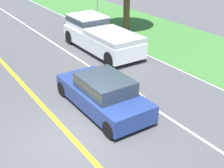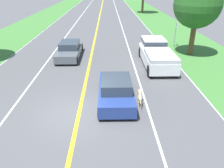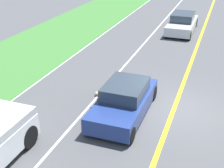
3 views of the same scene
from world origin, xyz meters
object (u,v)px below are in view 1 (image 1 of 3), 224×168
object	(u,v)px
pickup_truck	(100,35)
street_sign	(98,3)
dog	(137,94)
ego_car	(103,94)

from	to	relation	value
pickup_truck	street_sign	size ratio (longest dim) A/B	2.35
dog	street_sign	xyz separation A→B (m)	(4.92, 11.07, 1.03)
ego_car	dog	distance (m)	1.34
street_sign	dog	bearing A→B (deg)	-113.98
ego_car	street_sign	xyz separation A→B (m)	(6.17, 10.62, 0.87)
ego_car	pickup_truck	size ratio (longest dim) A/B	0.78
street_sign	pickup_truck	bearing A→B (deg)	-120.10
dog	street_sign	distance (m)	12.16
dog	pickup_truck	bearing A→B (deg)	75.10
ego_car	street_sign	world-z (taller)	street_sign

